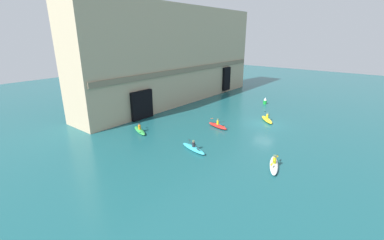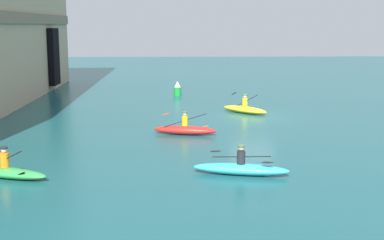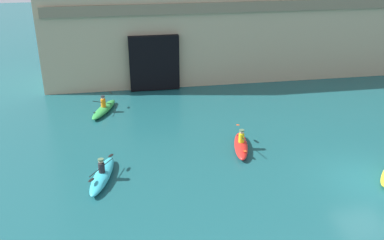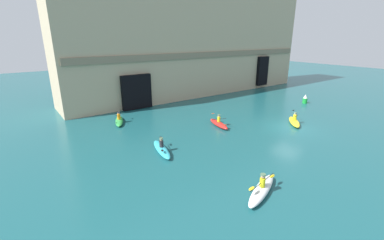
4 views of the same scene
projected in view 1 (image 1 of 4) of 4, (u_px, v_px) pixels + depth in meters
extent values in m
plane|color=#195156|center=(265.00, 124.00, 33.56)|extent=(120.00, 120.00, 0.00)
cube|color=tan|center=(177.00, 56.00, 43.03)|extent=(37.06, 5.82, 15.51)
cube|color=#7C6E59|center=(190.00, 69.00, 41.93)|extent=(36.32, 0.24, 0.73)
cube|color=black|center=(141.00, 105.00, 35.10)|extent=(3.52, 0.70, 3.90)
cube|color=black|center=(226.00, 79.00, 50.97)|extent=(2.24, 0.70, 4.53)
ellipsoid|color=red|center=(218.00, 126.00, 32.24)|extent=(1.36, 3.15, 0.43)
cylinder|color=gold|center=(218.00, 123.00, 32.10)|extent=(0.30, 0.30, 0.48)
sphere|color=beige|center=(218.00, 120.00, 31.99)|extent=(0.22, 0.22, 0.22)
cylinder|color=#4C6B4C|center=(218.00, 119.00, 31.96)|extent=(0.27, 0.27, 0.06)
cylinder|color=black|center=(218.00, 122.00, 32.09)|extent=(0.17, 2.11, 0.71)
ellipsoid|color=#D84C19|center=(212.00, 118.00, 32.60)|extent=(0.21, 0.44, 0.18)
ellipsoid|color=#D84C19|center=(224.00, 126.00, 31.59)|extent=(0.21, 0.44, 0.18)
ellipsoid|color=#33B2C6|center=(194.00, 149.00, 25.91)|extent=(1.49, 3.50, 0.40)
cylinder|color=#232328|center=(194.00, 145.00, 25.78)|extent=(0.30, 0.30, 0.46)
sphere|color=tan|center=(194.00, 142.00, 25.67)|extent=(0.21, 0.21, 0.21)
cylinder|color=#4C6B4C|center=(194.00, 141.00, 25.64)|extent=(0.27, 0.27, 0.06)
cylinder|color=black|center=(194.00, 144.00, 25.77)|extent=(1.00, 1.97, 0.27)
ellipsoid|color=black|center=(190.00, 140.00, 26.57)|extent=(0.36, 0.48, 0.10)
ellipsoid|color=black|center=(198.00, 149.00, 24.97)|extent=(0.36, 0.48, 0.10)
ellipsoid|color=white|center=(274.00, 165.00, 22.60)|extent=(3.60, 2.00, 0.42)
cylinder|color=gold|center=(274.00, 160.00, 22.46)|extent=(0.29, 0.29, 0.50)
sphere|color=tan|center=(275.00, 157.00, 22.34)|extent=(0.24, 0.24, 0.24)
cylinder|color=#4C6B4C|center=(275.00, 156.00, 22.31)|extent=(0.30, 0.30, 0.06)
cylinder|color=black|center=(274.00, 160.00, 22.45)|extent=(2.27, 0.36, 0.19)
ellipsoid|color=yellow|center=(272.00, 164.00, 21.59)|extent=(0.46, 0.24, 0.08)
ellipsoid|color=yellow|center=(277.00, 156.00, 23.31)|extent=(0.46, 0.24, 0.08)
ellipsoid|color=green|center=(140.00, 131.00, 30.79)|extent=(1.89, 3.34, 0.36)
cylinder|color=orange|center=(139.00, 127.00, 30.65)|extent=(0.31, 0.31, 0.52)
sphere|color=beige|center=(139.00, 124.00, 30.53)|extent=(0.21, 0.21, 0.21)
cylinder|color=#232328|center=(139.00, 124.00, 30.51)|extent=(0.26, 0.26, 0.06)
cylinder|color=black|center=(139.00, 127.00, 30.64)|extent=(1.18, 1.54, 0.88)
ellipsoid|color=black|center=(139.00, 122.00, 31.29)|extent=(0.40, 0.44, 0.23)
ellipsoid|color=black|center=(140.00, 132.00, 29.99)|extent=(0.40, 0.44, 0.23)
ellipsoid|color=yellow|center=(267.00, 120.00, 34.65)|extent=(2.89, 2.80, 0.41)
cylinder|color=gold|center=(267.00, 116.00, 34.51)|extent=(0.32, 0.32, 0.51)
sphere|color=beige|center=(267.00, 114.00, 34.39)|extent=(0.22, 0.22, 0.22)
cylinder|color=#4C6B4C|center=(268.00, 113.00, 34.36)|extent=(0.27, 0.27, 0.06)
cylinder|color=black|center=(267.00, 116.00, 34.50)|extent=(1.30, 1.37, 1.02)
ellipsoid|color=black|center=(265.00, 111.00, 35.12)|extent=(0.41, 0.42, 0.25)
ellipsoid|color=black|center=(269.00, 121.00, 33.87)|extent=(0.41, 0.42, 0.25)
cylinder|color=green|center=(265.00, 102.00, 43.09)|extent=(0.56, 0.56, 0.64)
cone|color=white|center=(265.00, 99.00, 42.92)|extent=(0.47, 0.47, 0.46)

